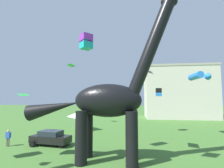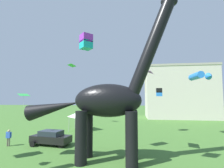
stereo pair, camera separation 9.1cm
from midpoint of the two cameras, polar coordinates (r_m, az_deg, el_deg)
The scene contains 11 objects.
dinosaur_sculpture at distance 13.99m, azimuth -1.51°, elevation -5.52°, with size 12.82×2.72×13.40m.
parked_sedan_left at distance 20.32m, azimuth -19.67°, elevation -16.55°, with size 4.41×2.37×1.55m.
person_near_flyer at distance 21.75m, azimuth -31.25°, elevation -14.71°, with size 0.64×0.28×1.71m.
festival_canopy_tent at distance 28.06m, azimuth -10.46°, elevation -9.88°, with size 3.15×3.15×3.00m.
kite_far_left at distance 26.36m, azimuth 15.62°, elevation -2.66°, with size 0.88×0.88×1.19m.
kite_mid_right at distance 24.81m, azimuth 27.26°, elevation 2.38°, with size 2.68×3.15×0.92m.
kite_high_right at distance 16.06m, azimuth 11.27°, elevation 4.37°, with size 1.66×2.03×2.27m.
kite_apex at distance 16.18m, azimuth -8.51°, elevation 13.83°, with size 1.33×1.33×1.34m.
kite_drifting at distance 35.18m, azimuth -13.28°, elevation 6.07°, with size 2.08×2.03×0.38m.
kite_far_right at distance 20.08m, azimuth -27.34°, elevation -3.27°, with size 1.20×1.31×1.36m.
background_building_block at distance 48.70m, azimuth 21.47°, elevation -2.55°, with size 17.45×10.50×13.51m.
Camera 2 is at (2.22, -9.19, 4.97)m, focal length 27.25 mm.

